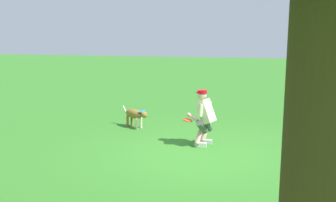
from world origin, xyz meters
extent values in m
plane|color=#337826|center=(0.00, 0.00, 0.00)|extent=(60.00, 60.00, 0.00)
cube|color=silver|center=(-0.11, -0.85, 0.05)|extent=(0.26, 0.10, 0.10)
cylinder|color=tan|center=(-0.07, -0.86, 0.24)|extent=(0.21, 0.33, 0.37)
cylinder|color=#435241|center=(-0.12, -0.82, 0.47)|extent=(0.28, 0.43, 0.37)
cube|color=silver|center=(-0.01, -0.58, 0.05)|extent=(0.26, 0.10, 0.10)
cylinder|color=tan|center=(0.03, -0.60, 0.24)|extent=(0.21, 0.33, 0.37)
cylinder|color=#435241|center=(-0.03, -0.60, 0.47)|extent=(0.28, 0.43, 0.37)
cube|color=beige|center=(-0.10, -0.70, 0.81)|extent=(0.50, 0.46, 0.58)
cylinder|color=beige|center=(-0.15, -0.89, 0.87)|extent=(0.13, 0.16, 0.29)
cylinder|color=beige|center=(-0.01, -0.52, 0.87)|extent=(0.13, 0.16, 0.29)
cylinder|color=tan|center=(0.18, -0.57, 0.69)|extent=(0.30, 0.18, 0.19)
cylinder|color=tan|center=(-0.12, -0.93, 0.71)|extent=(0.13, 0.16, 0.27)
sphere|color=tan|center=(-0.01, -0.74, 1.17)|extent=(0.21, 0.21, 0.21)
cylinder|color=red|center=(-0.01, -0.74, 1.26)|extent=(0.22, 0.22, 0.07)
cylinder|color=red|center=(0.09, -0.77, 1.23)|extent=(0.12, 0.12, 0.02)
ellipsoid|color=olive|center=(2.03, -1.99, 0.38)|extent=(0.69, 0.58, 0.25)
ellipsoid|color=beige|center=(1.88, -1.89, 0.36)|extent=(0.13, 0.18, 0.15)
sphere|color=olive|center=(1.67, -1.75, 0.42)|extent=(0.17, 0.17, 0.17)
cone|color=olive|center=(1.59, -1.70, 0.40)|extent=(0.12, 0.12, 0.09)
cone|color=olive|center=(1.72, -1.72, 0.50)|extent=(0.06, 0.06, 0.07)
cone|color=olive|center=(1.65, -1.81, 0.50)|extent=(0.06, 0.06, 0.07)
cylinder|color=beige|center=(1.90, -1.82, 0.15)|extent=(0.10, 0.10, 0.31)
cylinder|color=beige|center=(1.82, -1.94, 0.15)|extent=(0.10, 0.10, 0.31)
cylinder|color=olive|center=(2.23, -2.04, 0.15)|extent=(0.10, 0.10, 0.31)
cylinder|color=olive|center=(2.15, -2.16, 0.15)|extent=(0.10, 0.10, 0.31)
cylinder|color=beige|center=(2.37, -2.22, 0.43)|extent=(0.19, 0.15, 0.23)
cylinder|color=#328FE1|center=(1.77, -1.88, 0.48)|extent=(0.31, 0.31, 0.08)
cylinder|color=#F54E20|center=(0.30, -0.60, 0.61)|extent=(0.32, 0.32, 0.08)
camera|label=1|loc=(-1.10, 7.95, 2.65)|focal=41.31mm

